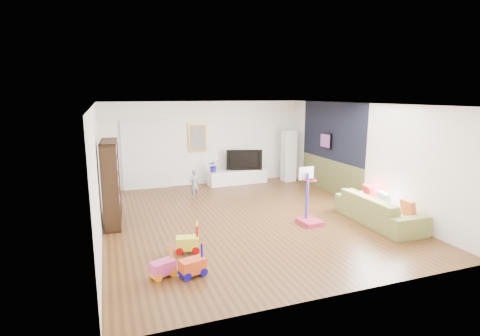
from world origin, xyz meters
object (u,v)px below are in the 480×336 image
object	(u,v)px
bookshelf	(111,183)
sofa	(378,209)
media_console	(238,177)
basketball_hoop	(311,196)

from	to	relation	value
bookshelf	sofa	distance (m)	6.11
media_console	basketball_hoop	xyz separation A→B (m)	(0.24, -4.29, 0.42)
bookshelf	sofa	world-z (taller)	bookshelf
media_console	bookshelf	bearing A→B (deg)	-149.44
basketball_hoop	bookshelf	bearing A→B (deg)	155.02
bookshelf	basketball_hoop	world-z (taller)	bookshelf
media_console	bookshelf	xyz separation A→B (m)	(-3.98, -2.73, 0.73)
media_console	sofa	world-z (taller)	sofa
sofa	basketball_hoop	distance (m)	1.61
media_console	basketball_hoop	bearing A→B (deg)	-90.68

